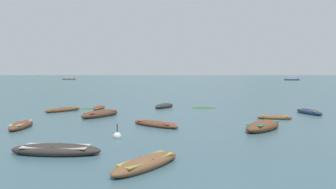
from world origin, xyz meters
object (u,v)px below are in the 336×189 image
at_px(rowboat_12, 164,106).
at_px(rowboat_2, 309,112).
at_px(rowboat_3, 63,110).
at_px(rowboat_10, 147,163).
at_px(rowboat_5, 99,108).
at_px(rowboat_1, 263,126).
at_px(rowboat_7, 21,125).
at_px(mooring_buoy, 117,136).
at_px(rowboat_9, 156,124).
at_px(ferry_0, 292,80).
at_px(rowboat_0, 56,150).
at_px(ferry_1, 69,79).
at_px(rowboat_8, 100,114).
at_px(rowboat_6, 275,117).

bearing_deg(rowboat_12, rowboat_2, -18.41).
relative_size(rowboat_3, rowboat_10, 0.96).
height_order(rowboat_5, rowboat_10, rowboat_10).
relative_size(rowboat_1, rowboat_5, 1.41).
xyz_separation_m(rowboat_7, rowboat_12, (9.73, 13.82, 0.01)).
relative_size(rowboat_3, mooring_buoy, 3.68).
distance_m(rowboat_9, ferry_0, 183.74).
bearing_deg(rowboat_0, rowboat_1, 30.53).
height_order(rowboat_1, mooring_buoy, mooring_buoy).
relative_size(rowboat_7, ferry_0, 0.40).
bearing_deg(ferry_1, rowboat_12, -66.35).
xyz_separation_m(rowboat_5, rowboat_12, (7.25, 1.60, 0.06)).
height_order(rowboat_8, ferry_0, ferry_0).
bearing_deg(rowboat_8, rowboat_6, -3.37).
height_order(rowboat_0, rowboat_5, rowboat_0).
relative_size(rowboat_7, rowboat_8, 0.80).
relative_size(rowboat_5, rowboat_9, 0.74).
xyz_separation_m(rowboat_8, ferry_0, (76.15, 164.61, 0.21)).
height_order(rowboat_9, rowboat_12, rowboat_12).
height_order(rowboat_8, mooring_buoy, mooring_buoy).
bearing_deg(rowboat_7, mooring_buoy, -22.23).
bearing_deg(rowboat_3, rowboat_5, 35.37).
bearing_deg(rowboat_0, ferry_0, 67.18).
bearing_deg(rowboat_10, rowboat_12, 91.26).
relative_size(rowboat_0, rowboat_2, 1.25).
height_order(rowboat_7, rowboat_10, rowboat_7).
xyz_separation_m(rowboat_9, ferry_1, (-73.42, 180.19, 0.29)).
distance_m(rowboat_1, rowboat_7, 17.51).
distance_m(rowboat_8, ferry_1, 187.85).
relative_size(rowboat_1, rowboat_3, 1.14).
xyz_separation_m(rowboat_0, rowboat_3, (-6.28, 16.99, -0.03)).
xyz_separation_m(rowboat_1, mooring_buoy, (-9.75, -3.15, -0.15)).
bearing_deg(rowboat_9, rowboat_8, 137.87).
distance_m(rowboat_6, rowboat_12, 13.29).
height_order(rowboat_3, rowboat_7, rowboat_7).
height_order(rowboat_1, ferry_0, ferry_0).
height_order(rowboat_0, rowboat_2, rowboat_0).
relative_size(rowboat_5, rowboat_12, 0.87).
distance_m(rowboat_2, mooring_buoy, 20.58).
xyz_separation_m(rowboat_7, rowboat_9, (9.77, 1.17, -0.04)).
xyz_separation_m(rowboat_6, rowboat_8, (-15.70, 0.92, 0.10)).
height_order(rowboat_9, ferry_1, ferry_1).
bearing_deg(rowboat_12, rowboat_3, -159.59).
bearing_deg(rowboat_8, rowboat_10, -68.47).
relative_size(rowboat_2, mooring_buoy, 3.57).
bearing_deg(rowboat_3, rowboat_7, -85.59).
bearing_deg(rowboat_0, rowboat_12, 78.60).
bearing_deg(rowboat_3, ferry_1, 110.14).
height_order(rowboat_3, rowboat_6, rowboat_3).
height_order(rowboat_6, ferry_0, ferry_0).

